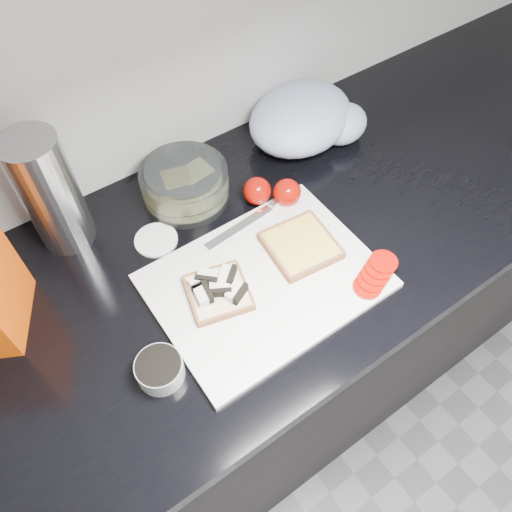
{
  "coord_description": "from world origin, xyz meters",
  "views": [
    {
      "loc": [
        -0.26,
        0.71,
        1.67
      ],
      "look_at": [
        0.03,
        1.14,
        0.95
      ],
      "focal_mm": 35.0,
      "sensor_mm": 36.0,
      "label": 1
    }
  ],
  "objects": [
    {
      "name": "base_cabinet",
      "position": [
        0.0,
        1.2,
        0.43
      ],
      "size": [
        3.5,
        0.6,
        0.86
      ],
      "primitive_type": "cube",
      "color": "black",
      "rests_on": "ground"
    },
    {
      "name": "countertop",
      "position": [
        0.0,
        1.2,
        0.88
      ],
      "size": [
        3.5,
        0.64,
        0.04
      ],
      "primitive_type": "cube",
      "color": "black",
      "rests_on": "base_cabinet"
    },
    {
      "name": "cutting_board",
      "position": [
        0.03,
        1.11,
        0.91
      ],
      "size": [
        0.4,
        0.3,
        0.01
      ],
      "primitive_type": "cube",
      "color": "silver",
      "rests_on": "countertop"
    },
    {
      "name": "bread_left",
      "position": [
        -0.05,
        1.13,
        0.92
      ],
      "size": [
        0.13,
        0.13,
        0.03
      ],
      "rotation": [
        0.0,
        0.0,
        -0.25
      ],
      "color": "beige",
      "rests_on": "cutting_board"
    },
    {
      "name": "bread_right",
      "position": [
        0.13,
        1.13,
        0.92
      ],
      "size": [
        0.14,
        0.14,
        0.02
      ],
      "rotation": [
        0.0,
        0.0,
        -0.1
      ],
      "color": "beige",
      "rests_on": "cutting_board"
    },
    {
      "name": "tomato_slices",
      "position": [
        0.2,
        1.0,
        0.92
      ],
      "size": [
        0.12,
        0.08,
        0.02
      ],
      "rotation": [
        0.0,
        0.0,
        -0.14
      ],
      "color": "#950A03",
      "rests_on": "cutting_board"
    },
    {
      "name": "knife",
      "position": [
        0.13,
        1.24,
        0.92
      ],
      "size": [
        0.24,
        0.04,
        0.01
      ],
      "rotation": [
        0.0,
        0.0,
        0.09
      ],
      "color": "#B1B1B6",
      "rests_on": "cutting_board"
    },
    {
      "name": "seed_tub",
      "position": [
        -0.21,
        1.06,
        0.92
      ],
      "size": [
        0.08,
        0.08,
        0.04
      ],
      "color": "#919696",
      "rests_on": "countertop"
    },
    {
      "name": "tub_lid",
      "position": [
        -0.08,
        1.31,
        0.9
      ],
      "size": [
        0.11,
        0.11,
        0.01
      ],
      "primitive_type": "cylinder",
      "rotation": [
        0.0,
        0.0,
        -0.38
      ],
      "color": "white",
      "rests_on": "countertop"
    },
    {
      "name": "glass_bowl",
      "position": [
        0.02,
        1.38,
        0.94
      ],
      "size": [
        0.18,
        0.18,
        0.07
      ],
      "rotation": [
        0.0,
        0.0,
        -0.26
      ],
      "color": "silver",
      "rests_on": "countertop"
    },
    {
      "name": "steel_canister",
      "position": [
        -0.22,
        1.42,
        1.02
      ],
      "size": [
        0.1,
        0.1,
        0.24
      ],
      "primitive_type": "cylinder",
      "color": "#A2A2A6",
      "rests_on": "countertop"
    },
    {
      "name": "grocery_bag",
      "position": [
        0.34,
        1.38,
        0.95
      ],
      "size": [
        0.3,
        0.26,
        0.11
      ],
      "rotation": [
        0.0,
        0.0,
        0.25
      ],
      "color": "#9AA6BE",
      "rests_on": "countertop"
    },
    {
      "name": "whole_tomatoes",
      "position": [
        0.16,
        1.26,
        0.93
      ],
      "size": [
        0.1,
        0.1,
        0.06
      ],
      "rotation": [
        0.0,
        0.0,
        -0.36
      ],
      "color": "#950A03",
      "rests_on": "countertop"
    }
  ]
}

